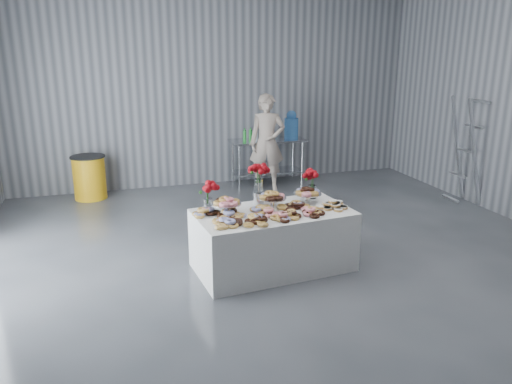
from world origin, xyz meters
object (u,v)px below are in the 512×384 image
at_px(display_table, 273,240).
at_px(stepladder, 466,151).
at_px(prep_table, 267,153).
at_px(person, 267,143).
at_px(water_jug, 291,126).
at_px(trash_barrel, 89,177).

height_order(display_table, stepladder, stepladder).
distance_m(prep_table, person, 0.52).
xyz_separation_m(prep_table, water_jug, (0.50, -0.00, 0.53)).
bearing_deg(person, water_jug, 48.42).
bearing_deg(prep_table, display_table, -107.54).
height_order(water_jug, stepladder, stepladder).
bearing_deg(display_table, person, 72.69).
bearing_deg(display_table, water_jug, 65.85).
relative_size(water_jug, stepladder, 0.29).
bearing_deg(stepladder, person, 147.78).
bearing_deg(person, stepladder, -15.86).
xyz_separation_m(person, trash_barrel, (-3.26, 0.40, -0.52)).
xyz_separation_m(person, stepladder, (2.98, -1.88, 0.03)).
xyz_separation_m(display_table, stepladder, (4.03, 1.50, 0.58)).
height_order(display_table, water_jug, water_jug).
bearing_deg(stepladder, water_jug, 135.70).
bearing_deg(water_jug, prep_table, 180.00).
height_order(prep_table, water_jug, water_jug).
distance_m(display_table, prep_table, 3.97).
relative_size(trash_barrel, stepladder, 0.41).
relative_size(prep_table, trash_barrel, 1.90).
xyz_separation_m(display_table, water_jug, (1.70, 3.78, 0.77)).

